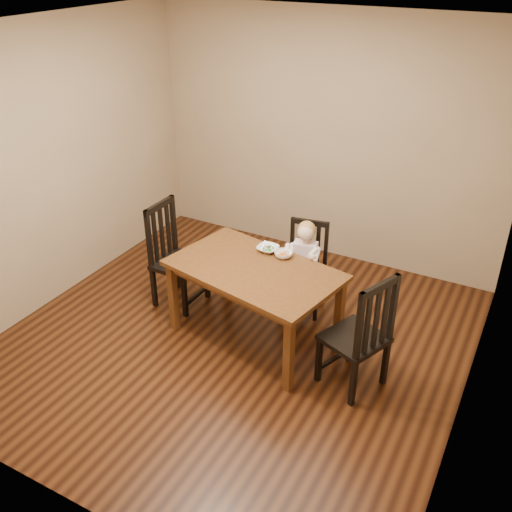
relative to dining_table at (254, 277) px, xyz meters
The scene contains 9 objects.
room 0.72m from the dining_table, 130.52° to the right, with size 4.01×4.01×2.71m.
dining_table is the anchor object (origin of this frame).
chair_child 0.74m from the dining_table, 73.74° to the left, with size 0.45×0.44×0.91m.
chair_left 1.01m from the dining_table, behind, with size 0.44×0.46×1.06m.
chair_right 1.08m from the dining_table, 10.02° to the right, with size 0.58×0.59×1.06m.
toddler 0.67m from the dining_table, 72.01° to the left, with size 0.30×0.37×0.51m, color white, non-canonical shape.
bowl_peas 0.35m from the dining_table, 96.51° to the left, with size 0.19×0.19×0.05m, color white.
bowl_veg 0.35m from the dining_table, 65.44° to the left, with size 0.16×0.16×0.05m, color white.
fork 0.36m from the dining_table, 104.16° to the left, with size 0.03×0.12×0.05m.
Camera 1 is at (2.17, -3.62, 3.27)m, focal length 40.00 mm.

